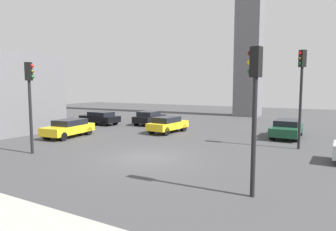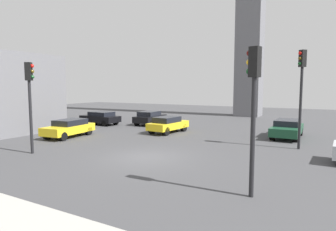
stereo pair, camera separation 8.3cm
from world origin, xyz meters
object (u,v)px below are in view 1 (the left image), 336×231
Objects in this scene: traffic_light_1 at (301,81)px; traffic_light_2 at (255,93)px; car_1 at (168,124)px; car_5 at (150,117)px; traffic_light_0 at (30,90)px; car_0 at (100,118)px; car_2 at (287,128)px; car_3 at (69,128)px.

traffic_light_1 is 1.17× the size of traffic_light_2.
car_1 is 1.02× the size of car_5.
traffic_light_0 reaches higher than car_0.
traffic_light_0 is 11.12m from car_1.
traffic_light_2 is at bearing -134.25° from car_1.
car_1 is at bearing -74.77° from car_2.
traffic_light_1 is 9.23m from traffic_light_2.
car_5 is (-1.05, 13.98, -2.86)m from traffic_light_0.
car_5 is (4.39, 2.38, 0.02)m from car_0.
car_5 is at bearing 165.52° from car_3.
traffic_light_1 is 19.10m from car_0.
car_1 is 9.21m from car_2.
car_1 is 5.53m from car_5.
traffic_light_2 is at bearing 64.11° from car_3.
car_0 is at bearing 86.40° from car_1.
traffic_light_2 is 21.78m from car_0.
car_5 is at bearing -69.82° from traffic_light_1.
traffic_light_1 is 1.29× the size of car_2.
car_3 is at bearing 168.69° from car_5.
traffic_light_2 is 20.01m from car_5.
traffic_light_1 is at bearing -113.38° from car_5.
car_2 is at bearing 112.49° from car_3.
car_2 is 1.09× the size of car_3.
car_5 is at bearing -33.67° from traffic_light_2.
traffic_light_2 is at bearing -34.39° from traffic_light_0.
traffic_light_1 reaches higher than traffic_light_0.
car_0 is 8.62m from car_1.
traffic_light_1 reaches higher than traffic_light_2.
traffic_light_0 reaches higher than traffic_light_2.
car_1 is (-9.32, 10.86, -2.83)m from traffic_light_2.
car_3 is at bearing 139.65° from car_1.
car_5 reaches higher than car_2.
car_3 is at bearing 117.25° from car_0.
traffic_light_1 is at bearing 97.77° from car_3.
car_1 reaches higher than car_0.
car_3 is at bearing -35.51° from traffic_light_1.
car_3 is 9.22m from car_5.
traffic_light_0 reaches higher than car_1.
car_5 is at bearing -148.32° from car_0.
traffic_light_0 is 13.13m from car_0.
traffic_light_1 is at bearing 174.09° from car_0.
car_5 reaches higher than car_1.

